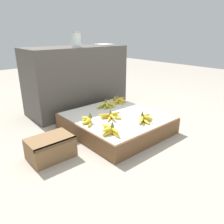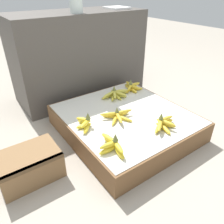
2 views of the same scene
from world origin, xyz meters
name	(u,v)px [view 2 (image 2 of 2)]	position (x,y,z in m)	size (l,w,h in m)	color
ground_plane	(125,131)	(0.00, 0.00, 0.00)	(10.00, 10.00, 0.00)	#A89E8E
display_platform	(125,123)	(0.00, 0.00, 0.09)	(0.91, 0.98, 0.17)	brown
back_vendor_table	(80,56)	(0.07, 0.85, 0.42)	(1.29, 0.54, 0.83)	#4C4742
wooden_crate	(29,165)	(-0.78, -0.04, 0.09)	(0.36, 0.25, 0.18)	olive
banana_bunch_front_left	(112,145)	(-0.33, -0.29, 0.21)	(0.14, 0.24, 0.11)	yellow
banana_bunch_front_midright	(163,124)	(0.10, -0.30, 0.20)	(0.23, 0.16, 0.11)	gold
banana_bunch_middle_left	(85,123)	(-0.35, 0.01, 0.21)	(0.12, 0.18, 0.11)	yellow
banana_bunch_middle_midleft	(118,116)	(-0.09, -0.03, 0.20)	(0.25, 0.21, 0.09)	gold
banana_bunch_back_midright	(115,94)	(0.10, 0.28, 0.20)	(0.28, 0.18, 0.10)	gold
banana_bunch_back_right	(132,87)	(0.32, 0.31, 0.20)	(0.21, 0.22, 0.11)	gold
glass_jar	(76,1)	(-0.01, 0.68, 0.92)	(0.11, 0.11, 0.18)	silver
foam_tray_white	(117,8)	(0.49, 0.78, 0.84)	(0.21, 0.22, 0.02)	white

